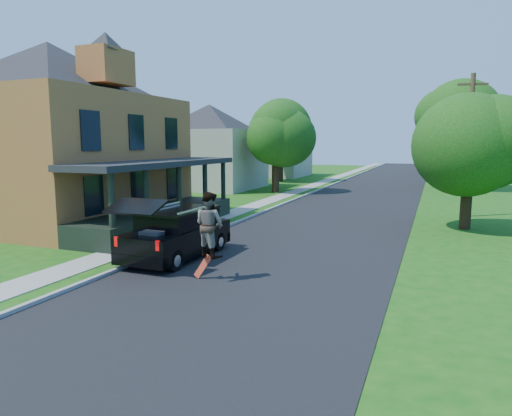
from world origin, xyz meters
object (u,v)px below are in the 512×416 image
at_px(utility_pole_near, 469,144).
at_px(tree_right_near, 469,137).
at_px(black_suv, 177,233).
at_px(skateboarder, 209,225).

bearing_deg(utility_pole_near, tree_right_near, -103.82).
bearing_deg(tree_right_near, black_suv, -134.61).
relative_size(black_suv, tree_right_near, 0.74).
distance_m(black_suv, skateboarder, 2.96).
bearing_deg(black_suv, skateboarder, -38.59).
distance_m(tree_right_near, utility_pole_near, 3.87).
bearing_deg(skateboarder, tree_right_near, -103.67).
relative_size(skateboarder, tree_right_near, 0.29).
height_order(skateboarder, utility_pole_near, utility_pole_near).
height_order(skateboarder, tree_right_near, tree_right_near).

